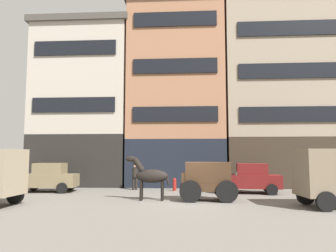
{
  "coord_description": "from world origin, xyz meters",
  "views": [
    {
      "loc": [
        -0.15,
        -16.03,
        2.34
      ],
      "look_at": [
        -1.29,
        1.87,
        4.02
      ],
      "focal_mm": 33.44,
      "sensor_mm": 36.0,
      "label": 1
    }
  ],
  "objects": [
    {
      "name": "pedestrian_officer",
      "position": [
        -3.76,
        5.24,
        0.98
      ],
      "size": [
        0.5,
        0.5,
        1.79
      ],
      "color": "black",
      "rests_on": "ground_plane"
    },
    {
      "name": "ground_plane",
      "position": [
        0.0,
        0.0,
        0.0
      ],
      "size": [
        120.0,
        120.0,
        0.0
      ],
      "primitive_type": "plane",
      "color": "slate"
    },
    {
      "name": "sedan_dark",
      "position": [
        -9.11,
        3.68,
        0.91
      ],
      "size": [
        3.82,
        2.1,
        1.83
      ],
      "color": "#7A6B4C",
      "rests_on": "ground_plane"
    },
    {
      "name": "draft_horse",
      "position": [
        -2.14,
        0.43,
        1.27
      ],
      "size": [
        2.34,
        0.6,
        2.3
      ],
      "color": "black",
      "rests_on": "ground_plane"
    },
    {
      "name": "building_center_right",
      "position": [
        7.52,
        9.33,
        8.39
      ],
      "size": [
        10.02,
        6.45,
        16.7
      ],
      "color": "#33281E",
      "rests_on": "ground_plane"
    },
    {
      "name": "building_far_left",
      "position": [
        -8.58,
        9.34,
        6.56
      ],
      "size": [
        7.9,
        6.45,
        13.03
      ],
      "color": "black",
      "rests_on": "ground_plane"
    },
    {
      "name": "cargo_wagon",
      "position": [
        0.81,
        0.43,
        1.15
      ],
      "size": [
        2.9,
        1.5,
        1.98
      ],
      "color": "#3D2819",
      "rests_on": "ground_plane"
    },
    {
      "name": "building_center_left",
      "position": [
        -1.06,
        9.33,
        7.39
      ],
      "size": [
        7.83,
        6.45,
        14.69
      ],
      "color": "black",
      "rests_on": "ground_plane"
    },
    {
      "name": "sedan_light",
      "position": [
        3.68,
        3.83,
        0.91
      ],
      "size": [
        3.84,
        2.15,
        1.83
      ],
      "color": "maroon",
      "rests_on": "ground_plane"
    },
    {
      "name": "fire_hydrant_curbside",
      "position": [
        -1.05,
        4.93,
        0.43
      ],
      "size": [
        0.24,
        0.24,
        0.83
      ],
      "color": "maroon",
      "rests_on": "ground_plane"
    }
  ]
}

